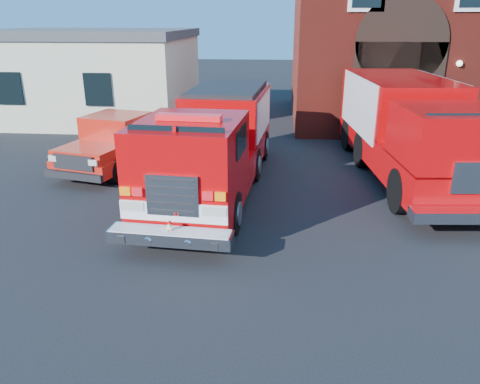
# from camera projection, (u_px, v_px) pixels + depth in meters

# --- Properties ---
(ground) EXTENTS (100.00, 100.00, 0.00)m
(ground) POSITION_uv_depth(u_px,v_px,m) (244.00, 224.00, 11.80)
(ground) COLOR black
(ground) RESTS_ON ground
(parking_stripe_mid) EXTENTS (0.12, 3.00, 0.01)m
(parking_stripe_mid) POSITION_uv_depth(u_px,v_px,m) (455.00, 180.00, 15.01)
(parking_stripe_mid) COLOR yellow
(parking_stripe_mid) RESTS_ON ground
(parking_stripe_far) EXTENTS (0.12, 3.00, 0.01)m
(parking_stripe_far) POSITION_uv_depth(u_px,v_px,m) (428.00, 154.00, 17.81)
(parking_stripe_far) COLOR yellow
(parking_stripe_far) RESTS_ON ground
(fire_station) EXTENTS (15.20, 10.20, 8.45)m
(fire_station) POSITION_uv_depth(u_px,v_px,m) (451.00, 32.00, 22.65)
(fire_station) COLOR maroon
(fire_station) RESTS_ON ground
(side_building) EXTENTS (10.20, 8.20, 4.35)m
(side_building) POSITION_uv_depth(u_px,v_px,m) (89.00, 74.00, 23.89)
(side_building) COLOR beige
(side_building) RESTS_ON ground
(fire_engine) EXTENTS (3.18, 9.24, 2.80)m
(fire_engine) POSITION_uv_depth(u_px,v_px,m) (215.00, 142.00, 13.75)
(fire_engine) COLOR black
(fire_engine) RESTS_ON ground
(pickup_truck) EXTENTS (3.28, 5.90, 1.83)m
(pickup_truck) POSITION_uv_depth(u_px,v_px,m) (122.00, 141.00, 16.29)
(pickup_truck) COLOR black
(pickup_truck) RESTS_ON ground
(secondary_truck) EXTENTS (3.58, 9.47, 3.01)m
(secondary_truck) POSITION_uv_depth(u_px,v_px,m) (411.00, 126.00, 14.87)
(secondary_truck) COLOR black
(secondary_truck) RESTS_ON ground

